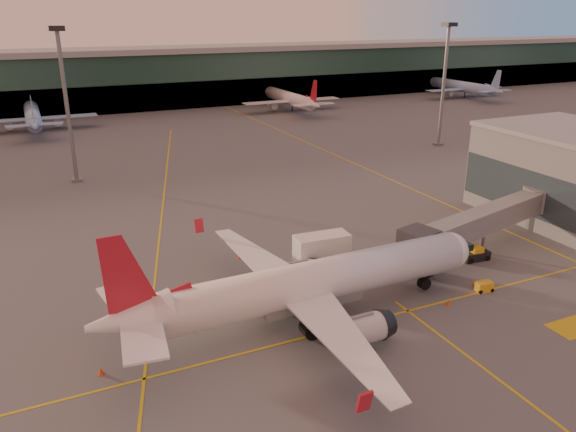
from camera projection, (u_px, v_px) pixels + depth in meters
name	position (u px, v px, depth m)	size (l,w,h in m)	color
ground	(395.00, 349.00, 48.90)	(600.00, 600.00, 0.00)	#4C4F54
taxi_markings	(181.00, 208.00, 83.89)	(100.12, 173.00, 0.01)	gold
terminal	(119.00, 79.00, 166.66)	(400.00, 20.00, 17.60)	#19382D
gate_building	(572.00, 174.00, 78.62)	(18.40, 22.40, 12.60)	slate
mast_west_near	(65.00, 95.00, 92.09)	(2.40, 2.40, 25.60)	slate
mast_east_near	(445.00, 76.00, 118.39)	(2.40, 2.40, 25.60)	slate
distant_aircraft_row	(52.00, 128.00, 141.08)	(290.00, 34.00, 13.00)	#85ACDF
main_airplane	(307.00, 285.00, 52.08)	(38.71, 34.79, 11.70)	white
jet_bridge	(491.00, 219.00, 68.03)	(28.30, 9.87, 5.81)	slate
catering_truck	(322.00, 252.00, 62.08)	(6.21, 3.12, 4.69)	#A81829
gpu_cart	(484.00, 287.00, 58.90)	(1.90, 1.30, 1.03)	gold
pushback_tug	(475.00, 254.00, 66.33)	(3.42, 2.04, 1.69)	black
cone_nose	(474.00, 284.00, 60.11)	(0.44, 0.44, 0.56)	red
cone_tail	(101.00, 371.00, 45.43)	(0.49, 0.49, 0.62)	red
cone_wing_left	(239.00, 256.00, 66.85)	(0.42, 0.42, 0.53)	red
cone_fwd	(448.00, 302.00, 56.15)	(0.48, 0.48, 0.62)	red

